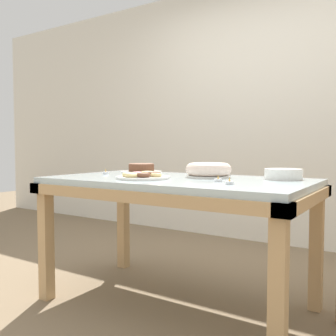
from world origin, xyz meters
TOP-DOWN VIEW (x-y plane):
  - ground_plane at (0.00, 0.00)m, footprint 12.00×12.00m
  - wall_back at (0.00, 1.76)m, footprint 8.00×0.10m
  - dining_table at (0.00, 0.00)m, footprint 1.56×0.87m
  - cake_chocolate_round at (-0.45, 0.25)m, footprint 0.29×0.29m
  - cake_golden_bundt at (0.13, 0.15)m, footprint 0.28×0.28m
  - pastry_platter at (-0.14, -0.14)m, footprint 0.31×0.31m
  - plate_stack at (0.56, 0.25)m, footprint 0.21×0.21m
  - tealight_near_cakes at (-0.57, 0.01)m, footprint 0.04×0.04m
  - tealight_left_edge at (0.31, -0.09)m, footprint 0.04×0.04m
  - tealight_centre at (0.42, -0.18)m, footprint 0.04×0.04m
  - tealight_right_edge at (-0.01, 0.32)m, footprint 0.04×0.04m

SIDE VIEW (x-z plane):
  - ground_plane at x=0.00m, z-range 0.00..0.00m
  - dining_table at x=0.00m, z-range 0.28..1.04m
  - tealight_near_cakes at x=-0.57m, z-range 0.75..0.79m
  - tealight_left_edge at x=0.31m, z-range 0.75..0.79m
  - tealight_centre at x=0.42m, z-range 0.75..0.79m
  - tealight_right_edge at x=-0.01m, z-range 0.75..0.79m
  - pastry_platter at x=-0.14m, z-range 0.75..0.79m
  - cake_chocolate_round at x=-0.45m, z-range 0.75..0.82m
  - plate_stack at x=0.56m, z-range 0.76..0.82m
  - cake_golden_bundt at x=0.13m, z-range 0.76..0.85m
  - wall_back at x=0.00m, z-range 0.00..2.60m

